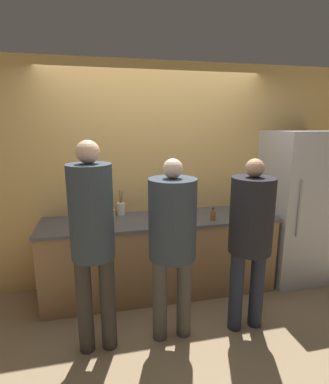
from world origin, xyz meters
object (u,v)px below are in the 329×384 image
Objects in this scene: cup_yellow at (112,213)px; potted_plant at (168,203)px; refrigerator at (294,207)px; utensil_crock at (121,208)px; fruit_bowl at (178,212)px; person_center at (172,232)px; bottle_amber at (213,215)px; person_left at (92,232)px; person_right at (251,229)px.

potted_plant reaches higher than cup_yellow.
utensil_crock is at bearing 172.74° from refrigerator.
cup_yellow is (-0.72, 0.20, -0.02)m from fruit_bowl.
person_center reaches higher than potted_plant.
refrigerator is at bearing -5.81° from cup_yellow.
utensil_crock is 1.05m from bottle_amber.
person_center reaches higher than fruit_bowl.
cup_yellow is at bearing 164.38° from fruit_bowl.
utensil_crock is (0.31, 1.04, -0.12)m from person_left.
person_left is 1.03m from cup_yellow.
fruit_bowl is (-1.47, 0.02, 0.02)m from refrigerator.
person_left is 9.07× the size of potted_plant.
fruit_bowl reaches higher than bottle_amber.
fruit_bowl is 0.40m from bottle_amber.
bottle_amber is (0.35, -0.19, -0.00)m from fruit_bowl.
utensil_crock reaches higher than potted_plant.
refrigerator is at bearing -9.90° from potted_plant.
potted_plant is (0.56, -0.00, 0.03)m from utensil_crock.
person_center is at bearing -70.99° from utensil_crock.
bottle_amber is at bearing -47.59° from potted_plant.
potted_plant reaches higher than bottle_amber.
person_right is (0.72, -0.02, -0.02)m from person_center.
potted_plant is at bearing 101.08° from fruit_bowl.
utensil_crock is at bearing 158.26° from fruit_bowl.
refrigerator is 13.05× the size of bottle_amber.
fruit_bowl is 2.15× the size of bottle_amber.
person_center is (-1.73, -0.76, 0.09)m from refrigerator.
person_right is 20.71× the size of cup_yellow.
utensil_crock is 3.60× the size of cup_yellow.
cup_yellow is (0.20, 1.00, -0.16)m from person_left.
utensil_crock is at bearing 20.93° from cup_yellow.
utensil_crock is 1.42× the size of potted_plant.
utensil_crock is at bearing 73.53° from person_left.
bottle_amber is at bearing -171.38° from refrigerator.
bottle_amber is (1.27, 0.60, -0.14)m from person_left.
person_center is 0.83m from fruit_bowl.
person_left is at bearing -162.06° from refrigerator.
fruit_bowl is 0.66m from utensil_crock.
utensil_crock is (-2.08, 0.27, 0.04)m from refrigerator.
cup_yellow is (-1.07, 0.39, -0.02)m from bottle_amber.
cup_yellow is (-0.11, -0.04, -0.04)m from utensil_crock.
refrigerator is at bearing 38.00° from person_right.
person_center is at bearing -108.11° from fruit_bowl.
person_left is at bearing 179.40° from person_right.
person_left reaches higher than cup_yellow.
person_center is 5.81× the size of utensil_crock.
fruit_bowl is at bearing -21.74° from utensil_crock.
fruit_bowl is at bearing 40.89° from person_left.
potted_plant is at bearing 170.10° from refrigerator.
refrigerator is at bearing 23.84° from person_center.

